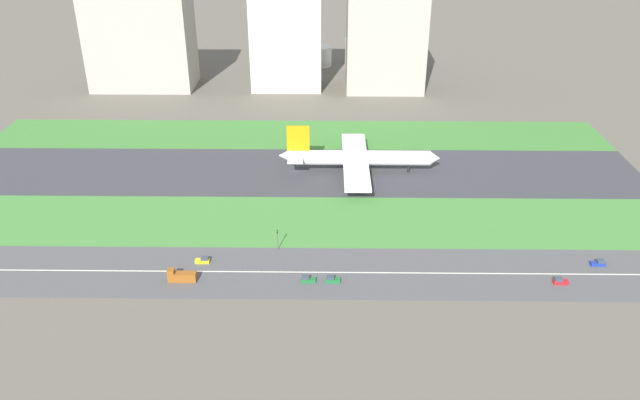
{
  "coord_description": "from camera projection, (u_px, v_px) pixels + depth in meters",
  "views": [
    {
      "loc": [
        13.11,
        -234.25,
        108.85
      ],
      "look_at": [
        10.56,
        -36.5,
        6.0
      ],
      "focal_mm": 35.58,
      "sensor_mm": 36.0,
      "label": 1
    }
  ],
  "objects": [
    {
      "name": "car_4",
      "position": [
        203.0,
        260.0,
        197.73
      ],
      "size": [
        4.4,
        1.8,
        2.0
      ],
      "color": "yellow",
      "rests_on": "highway"
    },
    {
      "name": "car_0",
      "position": [
        332.0,
        279.0,
        188.4
      ],
      "size": [
        4.4,
        1.8,
        2.0
      ],
      "rotation": [
        0.0,
        0.0,
        3.14
      ],
      "color": "#19662D",
      "rests_on": "highway"
    },
    {
      "name": "car_5",
      "position": [
        598.0,
        263.0,
        196.32
      ],
      "size": [
        4.4,
        1.8,
        2.0
      ],
      "color": "navy",
      "rests_on": "highway"
    },
    {
      "name": "fuel_tank_east",
      "position": [
        411.0,
        52.0,
        394.51
      ],
      "size": [
        18.48,
        18.48,
        17.26
      ],
      "primitive_type": "cylinder",
      "color": "silver",
      "rests_on": "ground_plane"
    },
    {
      "name": "truck_0",
      "position": [
        181.0,
        276.0,
        188.57
      ],
      "size": [
        8.4,
        2.5,
        4.0
      ],
      "rotation": [
        0.0,
        0.0,
        3.14
      ],
      "color": "brown",
      "rests_on": "highway"
    },
    {
      "name": "office_tower",
      "position": [
        385.0,
        39.0,
        346.34
      ],
      "size": [
        42.23,
        33.25,
        54.05
      ],
      "primitive_type": "cube",
      "color": "#9E998E",
      "rests_on": "ground_plane"
    },
    {
      "name": "runway",
      "position": [
        295.0,
        172.0,
        258.16
      ],
      "size": [
        280.0,
        46.0,
        0.1
      ],
      "primitive_type": "cube",
      "color": "#38383D",
      "rests_on": "ground_plane"
    },
    {
      "name": "grass_median_south",
      "position": [
        290.0,
        221.0,
        221.79
      ],
      "size": [
        280.0,
        36.0,
        0.1
      ],
      "primitive_type": "cube",
      "color": "#427F38",
      "rests_on": "ground_plane"
    },
    {
      "name": "car_2",
      "position": [
        560.0,
        281.0,
        187.63
      ],
      "size": [
        4.4,
        1.8,
        2.0
      ],
      "rotation": [
        0.0,
        0.0,
        3.14
      ],
      "color": "#B2191E",
      "rests_on": "highway"
    },
    {
      "name": "car_1",
      "position": [
        308.0,
        279.0,
        188.48
      ],
      "size": [
        4.4,
        1.8,
        2.0
      ],
      "rotation": [
        0.0,
        0.0,
        3.14
      ],
      "color": "#19662D",
      "rests_on": "highway"
    },
    {
      "name": "fuel_tank_west",
      "position": [
        319.0,
        56.0,
        396.39
      ],
      "size": [
        16.01,
        16.01,
        12.0
      ],
      "primitive_type": "cylinder",
      "color": "silver",
      "rests_on": "ground_plane"
    },
    {
      "name": "terminal_building",
      "position": [
        141.0,
        41.0,
        348.46
      ],
      "size": [
        55.78,
        29.82,
        51.51
      ],
      "primitive_type": "cube",
      "color": "#9E998E",
      "rests_on": "ground_plane"
    },
    {
      "name": "grass_median_north",
      "position": [
        299.0,
        134.0,
        294.54
      ],
      "size": [
        280.0,
        36.0,
        0.1
      ],
      "primitive_type": "cube",
      "color": "#3D7A33",
      "rests_on": "ground_plane"
    },
    {
      "name": "traffic_light",
      "position": [
        278.0,
        238.0,
        203.01
      ],
      "size": [
        0.36,
        0.5,
        7.2
      ],
      "color": "#4C4C51",
      "rests_on": "highway"
    },
    {
      "name": "highway",
      "position": [
        284.0,
        272.0,
        193.4
      ],
      "size": [
        280.0,
        28.0,
        0.1
      ],
      "primitive_type": "cube",
      "color": "#4C4C4F",
      "rests_on": "ground_plane"
    },
    {
      "name": "hangar_building",
      "position": [
        286.0,
        38.0,
        346.74
      ],
      "size": [
        38.36,
        25.37,
        55.03
      ],
      "primitive_type": "cube",
      "color": "beige",
      "rests_on": "ground_plane"
    },
    {
      "name": "fuel_tank_centre",
      "position": [
        360.0,
        52.0,
        394.89
      ],
      "size": [
        18.39,
        18.39,
        17.24
      ],
      "primitive_type": "cylinder",
      "color": "silver",
      "rests_on": "ground_plane"
    },
    {
      "name": "highway_centerline",
      "position": [
        284.0,
        272.0,
        193.38
      ],
      "size": [
        266.0,
        0.5,
        0.01
      ],
      "primitive_type": "cube",
      "color": "silver",
      "rests_on": "highway"
    },
    {
      "name": "airliner",
      "position": [
        356.0,
        158.0,
        255.03
      ],
      "size": [
        65.0,
        56.0,
        19.7
      ],
      "color": "white",
      "rests_on": "runway"
    },
    {
      "name": "ground_plane",
      "position": [
        295.0,
        172.0,
        258.19
      ],
      "size": [
        800.0,
        800.0,
        0.0
      ],
      "primitive_type": "plane",
      "color": "#5B564C"
    }
  ]
}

